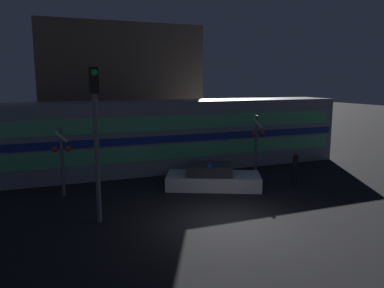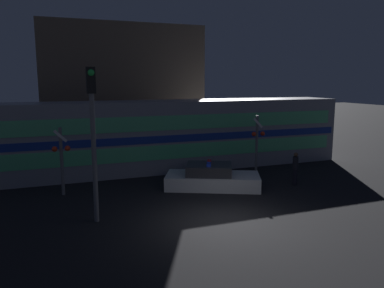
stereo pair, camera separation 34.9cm
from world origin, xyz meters
The scene contains 8 objects.
ground_plane centered at (0.00, 0.00, 0.00)m, with size 120.00×120.00×0.00m, color black.
train centered at (0.93, 8.96, 1.97)m, with size 20.44×2.83×3.95m.
police_car centered at (1.29, 4.42, 0.47)m, with size 4.80×3.58×1.27m.
pedestrian centered at (5.35, 3.49, 0.83)m, with size 0.27×0.27×1.61m.
crossing_signal_near centered at (4.64, 5.99, 1.83)m, with size 0.78×0.34×3.22m.
crossing_signal_far centered at (-5.40, 5.67, 1.74)m, with size 0.78×0.34×3.05m.
traffic_light_corner centered at (-4.37, 1.88, 3.45)m, with size 0.30×0.46×5.53m.
building_left centered at (-0.92, 15.37, 4.41)m, with size 10.90×4.31×8.83m.
Camera 1 is at (-6.01, -11.35, 5.05)m, focal length 35.00 mm.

